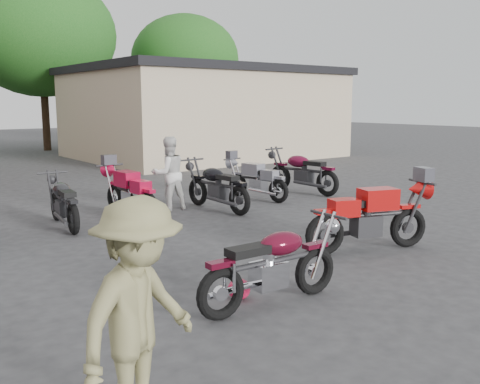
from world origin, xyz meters
TOP-DOWN VIEW (x-y plane):
  - ground at (0.00, 0.00)m, footprint 90.00×90.00m
  - stucco_building at (8.50, 15.00)m, footprint 10.00×8.00m
  - tree_2 at (4.00, 22.00)m, footprint 7.04×7.04m
  - tree_3 at (12.00, 22.00)m, footprint 6.08×6.08m
  - vintage_motorcycle at (-0.59, -0.04)m, footprint 1.91×0.70m
  - sportbike at (2.13, 0.78)m, footprint 2.17×1.32m
  - helmet at (-0.78, 0.36)m, footprint 0.30×0.30m
  - person_light at (1.29, 5.58)m, footprint 0.83×0.67m
  - person_tan at (-2.89, -1.24)m, footprint 1.26×1.01m
  - row_bike_3 at (-1.11, 5.35)m, footprint 0.81×1.90m
  - row_bike_4 at (0.27, 5.37)m, footprint 0.71×1.96m
  - row_bike_5 at (2.09, 4.92)m, footprint 0.76×2.04m
  - row_bike_6 at (3.60, 5.39)m, footprint 0.87×1.87m
  - row_bike_7 at (5.15, 5.42)m, footprint 0.98×2.19m

SIDE VIEW (x-z plane):
  - ground at x=0.00m, z-range 0.00..0.00m
  - helmet at x=-0.78m, z-range 0.00..0.25m
  - row_bike_6 at x=3.60m, z-range 0.00..1.05m
  - row_bike_3 at x=-1.11m, z-range 0.00..1.07m
  - vintage_motorcycle at x=-0.59m, z-range 0.00..1.10m
  - row_bike_4 at x=0.27m, z-range 0.00..1.13m
  - row_bike_5 at x=2.09m, z-range 0.00..1.17m
  - sportbike at x=2.13m, z-range 0.00..1.20m
  - row_bike_7 at x=5.15m, z-range 0.00..1.23m
  - person_light at x=1.29m, z-range 0.00..1.60m
  - person_tan at x=-2.89m, z-range 0.00..1.70m
  - stucco_building at x=8.50m, z-range 0.00..3.50m
  - tree_3 at x=12.00m, z-range 0.00..7.60m
  - tree_2 at x=4.00m, z-range 0.00..8.80m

